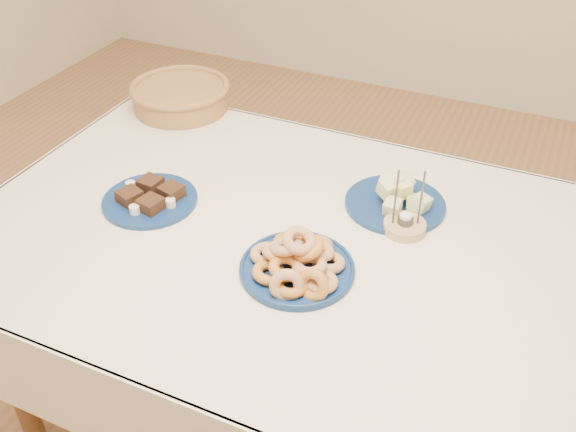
% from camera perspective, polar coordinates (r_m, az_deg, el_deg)
% --- Properties ---
extents(ground, '(5.00, 5.00, 0.00)m').
position_cam_1_polar(ground, '(2.17, 0.57, -17.60)').
color(ground, '#986B48').
rests_on(ground, ground).
extents(dining_table, '(1.71, 1.11, 0.75)m').
position_cam_1_polar(dining_table, '(1.69, 0.70, -4.70)').
color(dining_table, brown).
rests_on(dining_table, ground).
extents(donut_platter, '(0.34, 0.34, 0.12)m').
position_cam_1_polar(donut_platter, '(1.49, 0.85, -4.25)').
color(donut_platter, navy).
rests_on(donut_platter, dining_table).
extents(melon_plate, '(0.31, 0.31, 0.09)m').
position_cam_1_polar(melon_plate, '(1.73, 9.67, 1.65)').
color(melon_plate, navy).
rests_on(melon_plate, dining_table).
extents(brownie_plate, '(0.27, 0.27, 0.05)m').
position_cam_1_polar(brownie_plate, '(1.77, -12.16, 1.56)').
color(brownie_plate, navy).
rests_on(brownie_plate, dining_table).
extents(wicker_basket, '(0.42, 0.42, 0.09)m').
position_cam_1_polar(wicker_basket, '(2.22, -9.54, 10.53)').
color(wicker_basket, brown).
rests_on(wicker_basket, dining_table).
extents(candle_holder, '(0.14, 0.14, 0.18)m').
position_cam_1_polar(candle_holder, '(1.66, 10.33, -0.82)').
color(candle_holder, tan).
rests_on(candle_holder, dining_table).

